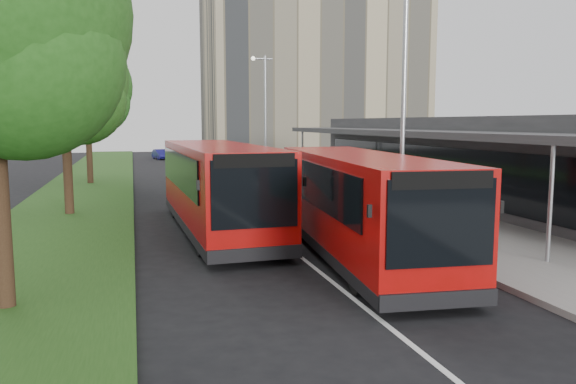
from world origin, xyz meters
name	(u,v)px	position (x,y,z in m)	size (l,w,h in m)	color
ground	(298,255)	(0.00, 0.00, 0.00)	(120.00, 120.00, 0.00)	black
pavement	(299,179)	(6.00, 20.00, 0.07)	(5.00, 80.00, 0.15)	slate
grass_verge	(89,185)	(-7.00, 20.00, 0.05)	(5.00, 80.00, 0.10)	#224817
lane_centre_line	(220,192)	(0.00, 15.00, 0.01)	(0.12, 70.00, 0.01)	silver
kerb_dashes	(262,183)	(3.30, 19.00, 0.01)	(0.12, 56.00, 0.01)	silver
office_block	(313,72)	(14.00, 42.00, 9.00)	(22.00, 12.00, 18.00)	tan
station_building	(472,159)	(10.86, 8.00, 2.04)	(7.70, 26.00, 4.00)	#2B2B2D
tree_mid	(63,86)	(-7.01, 9.05, 5.20)	(5.01, 5.01, 8.06)	#332014
tree_far	(86,92)	(-7.01, 21.05, 5.56)	(5.36, 5.36, 8.61)	#332014
lamp_post_near	(401,93)	(4.12, 2.00, 4.72)	(1.44, 0.28, 8.00)	#919599
lamp_post_far	(264,108)	(4.12, 22.00, 4.72)	(1.44, 0.28, 8.00)	#919599
bus_main	(359,205)	(1.53, -0.73, 1.48)	(3.46, 10.37, 2.88)	#AA0909
bus_second	(217,187)	(-1.70, 4.06, 1.54)	(3.10, 10.72, 3.01)	#AA0909
litter_bin	(355,188)	(5.70, 9.76, 0.66)	(0.57, 0.57, 1.03)	#372816
bollard	(287,172)	(4.83, 18.73, 0.71)	(0.18, 0.18, 1.11)	yellow
car_near	(203,156)	(2.07, 39.37, 0.52)	(1.24, 3.07, 1.05)	#540C13
car_far	(160,154)	(-1.72, 44.15, 0.51)	(1.09, 3.12, 1.03)	navy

